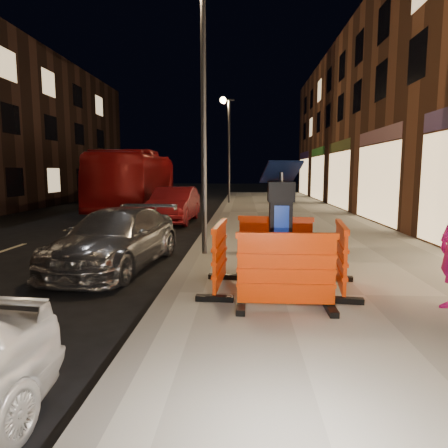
{
  "coord_description": "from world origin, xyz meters",
  "views": [
    {
      "loc": [
        1.15,
        -6.0,
        2.03
      ],
      "look_at": [
        0.8,
        1.0,
        1.1
      ],
      "focal_mm": 32.0,
      "sensor_mm": 36.0,
      "label": 1
    }
  ],
  "objects_px": {
    "car_red": "(174,222)",
    "barrier_front": "(286,272)",
    "barrier_back": "(275,246)",
    "barrier_kerbside": "(220,256)",
    "car_silver": "(117,267)",
    "bus_doubledecker": "(138,210)",
    "barrier_bldgside": "(341,258)",
    "parking_kiosk": "(280,230)"
  },
  "relations": [
    {
      "from": "barrier_back",
      "to": "bus_doubledecker",
      "type": "distance_m",
      "value": 15.1
    },
    {
      "from": "barrier_back",
      "to": "car_silver",
      "type": "distance_m",
      "value": 3.5
    },
    {
      "from": "barrier_bldgside",
      "to": "barrier_back",
      "type": "bearing_deg",
      "value": 52.78
    },
    {
      "from": "parking_kiosk",
      "to": "bus_doubledecker",
      "type": "bearing_deg",
      "value": 118.6
    },
    {
      "from": "barrier_front",
      "to": "car_red",
      "type": "bearing_deg",
      "value": 108.53
    },
    {
      "from": "barrier_front",
      "to": "car_silver",
      "type": "bearing_deg",
      "value": 138.87
    },
    {
      "from": "parking_kiosk",
      "to": "barrier_kerbside",
      "type": "xyz_separation_m",
      "value": [
        -0.95,
        0.0,
        -0.42
      ]
    },
    {
      "from": "barrier_back",
      "to": "barrier_kerbside",
      "type": "xyz_separation_m",
      "value": [
        -0.95,
        -0.95,
        0.0
      ]
    },
    {
      "from": "barrier_bldgside",
      "to": "car_red",
      "type": "xyz_separation_m",
      "value": [
        -4.29,
        9.49,
        -0.68
      ]
    },
    {
      "from": "barrier_front",
      "to": "bus_doubledecker",
      "type": "distance_m",
      "value": 16.85
    },
    {
      "from": "parking_kiosk",
      "to": "barrier_back",
      "type": "xyz_separation_m",
      "value": [
        0.0,
        0.95,
        -0.42
      ]
    },
    {
      "from": "barrier_back",
      "to": "barrier_kerbside",
      "type": "distance_m",
      "value": 1.34
    },
    {
      "from": "barrier_front",
      "to": "barrier_kerbside",
      "type": "height_order",
      "value": "same"
    },
    {
      "from": "parking_kiosk",
      "to": "barrier_front",
      "type": "height_order",
      "value": "parking_kiosk"
    },
    {
      "from": "barrier_back",
      "to": "car_silver",
      "type": "relative_size",
      "value": 0.32
    },
    {
      "from": "car_red",
      "to": "bus_doubledecker",
      "type": "height_order",
      "value": "bus_doubledecker"
    },
    {
      "from": "parking_kiosk",
      "to": "car_silver",
      "type": "height_order",
      "value": "parking_kiosk"
    },
    {
      "from": "parking_kiosk",
      "to": "car_red",
      "type": "bearing_deg",
      "value": 115.18
    },
    {
      "from": "car_silver",
      "to": "car_red",
      "type": "bearing_deg",
      "value": 97.71
    },
    {
      "from": "car_silver",
      "to": "parking_kiosk",
      "type": "bearing_deg",
      "value": -24.08
    },
    {
      "from": "barrier_kerbside",
      "to": "car_silver",
      "type": "xyz_separation_m",
      "value": [
        -2.33,
        1.99,
        -0.68
      ]
    },
    {
      "from": "barrier_kerbside",
      "to": "car_red",
      "type": "height_order",
      "value": "barrier_kerbside"
    },
    {
      "from": "parking_kiosk",
      "to": "barrier_bldgside",
      "type": "xyz_separation_m",
      "value": [
        0.95,
        0.0,
        -0.42
      ]
    },
    {
      "from": "car_silver",
      "to": "car_red",
      "type": "relative_size",
      "value": 1.0
    },
    {
      "from": "bus_doubledecker",
      "to": "car_silver",
      "type": "bearing_deg",
      "value": -80.86
    },
    {
      "from": "parking_kiosk",
      "to": "car_red",
      "type": "xyz_separation_m",
      "value": [
        -3.34,
        9.49,
        -1.11
      ]
    },
    {
      "from": "barrier_front",
      "to": "barrier_back",
      "type": "distance_m",
      "value": 1.9
    },
    {
      "from": "barrier_bldgside",
      "to": "barrier_front",
      "type": "bearing_deg",
      "value": 142.78
    },
    {
      "from": "barrier_front",
      "to": "barrier_kerbside",
      "type": "bearing_deg",
      "value": 135.78
    },
    {
      "from": "car_silver",
      "to": "car_red",
      "type": "height_order",
      "value": "car_red"
    },
    {
      "from": "parking_kiosk",
      "to": "bus_doubledecker",
      "type": "distance_m",
      "value": 15.99
    },
    {
      "from": "barrier_front",
      "to": "barrier_back",
      "type": "height_order",
      "value": "same"
    },
    {
      "from": "bus_doubledecker",
      "to": "barrier_bldgside",
      "type": "bearing_deg",
      "value": -67.87
    },
    {
      "from": "car_red",
      "to": "barrier_front",
      "type": "bearing_deg",
      "value": -70.7
    },
    {
      "from": "bus_doubledecker",
      "to": "barrier_kerbside",
      "type": "bearing_deg",
      "value": -74.15
    },
    {
      "from": "parking_kiosk",
      "to": "barrier_back",
      "type": "relative_size",
      "value": 1.4
    },
    {
      "from": "parking_kiosk",
      "to": "barrier_front",
      "type": "xyz_separation_m",
      "value": [
        0.0,
        -0.95,
        -0.42
      ]
    },
    {
      "from": "barrier_bldgside",
      "to": "bus_doubledecker",
      "type": "relative_size",
      "value": 0.13
    },
    {
      "from": "barrier_bldgside",
      "to": "bus_doubledecker",
      "type": "distance_m",
      "value": 16.36
    },
    {
      "from": "car_silver",
      "to": "barrier_bldgside",
      "type": "bearing_deg",
      "value": -18.02
    },
    {
      "from": "barrier_back",
      "to": "parking_kiosk",
      "type": "bearing_deg",
      "value": -81.22
    },
    {
      "from": "barrier_back",
      "to": "car_silver",
      "type": "height_order",
      "value": "barrier_back"
    }
  ]
}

